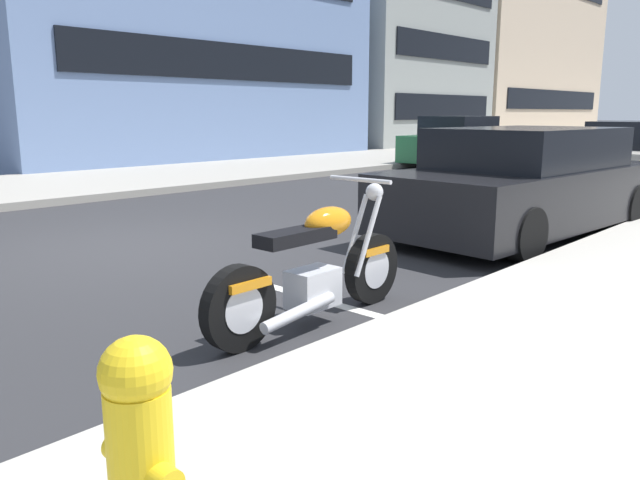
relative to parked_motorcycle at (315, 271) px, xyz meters
The scene contains 9 objects.
ground_plane 3.63m from the parked_motorcycle, 82.72° to the left, with size 260.00×260.00×0.00m, color #28282B.
sidewalk_far_curb 16.03m from the parked_motorcycle, 38.99° to the left, with size 120.00×5.00×0.14m, color gray.
parking_stall_stripe 0.64m from the parked_motorcycle, 20.05° to the left, with size 0.12×2.20×0.01m, color silver.
parked_motorcycle is the anchor object (origin of this frame).
parked_car_near_corner 4.61m from the parked_motorcycle, ahead, with size 4.66×2.15×1.42m.
car_opposite_curb 15.38m from the parked_motorcycle, 26.85° to the left, with size 4.16×1.87×1.51m.
fire_hydrant 2.82m from the parked_motorcycle, 148.42° to the right, with size 0.24×0.36×0.78m.
townhouse_corner_block 27.78m from the parked_motorcycle, 38.20° to the left, with size 9.05×9.35×8.43m.
townhouse_behind_pole 38.72m from the parked_motorcycle, 28.27° to the left, with size 14.60×11.69×10.68m.
Camera 1 is at (-3.82, -6.76, 1.62)m, focal length 34.76 mm.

